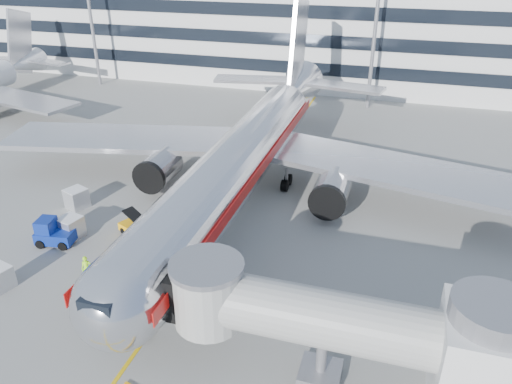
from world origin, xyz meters
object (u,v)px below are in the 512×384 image
(baggage_tug, at_px, (53,233))
(cargo_container_left, at_px, (71,227))
(ramp_worker, at_px, (87,268))
(main_jet, at_px, (247,152))
(belt_loader, at_px, (141,231))
(cargo_container_right, at_px, (77,198))

(baggage_tug, bearing_deg, cargo_container_left, 60.38)
(cargo_container_left, bearing_deg, ramp_worker, -45.18)
(baggage_tug, relative_size, ramp_worker, 1.63)
(main_jet, relative_size, ramp_worker, 27.19)
(belt_loader, relative_size, ramp_worker, 2.31)
(cargo_container_right, bearing_deg, baggage_tug, -72.41)
(cargo_container_right, bearing_deg, ramp_worker, -51.82)
(main_jet, xyz_separation_m, cargo_container_left, (-11.04, -11.22, -3.37))
(ramp_worker, bearing_deg, main_jet, 40.08)
(main_jet, bearing_deg, cargo_container_left, -134.53)
(main_jet, height_order, cargo_container_right, main_jet)
(belt_loader, bearing_deg, cargo_container_right, 160.29)
(baggage_tug, bearing_deg, main_jet, 46.72)
(baggage_tug, xyz_separation_m, cargo_container_right, (-1.79, 5.65, -0.05))
(belt_loader, distance_m, cargo_container_left, 5.55)
(main_jet, relative_size, cargo_container_right, 24.06)
(main_jet, distance_m, cargo_container_left, 16.10)
(cargo_container_right, distance_m, ramp_worker, 11.32)
(main_jet, bearing_deg, cargo_container_right, -153.22)
(belt_loader, bearing_deg, ramp_worker, -97.70)
(belt_loader, relative_size, cargo_container_left, 2.24)
(ramp_worker, bearing_deg, cargo_container_right, 100.88)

